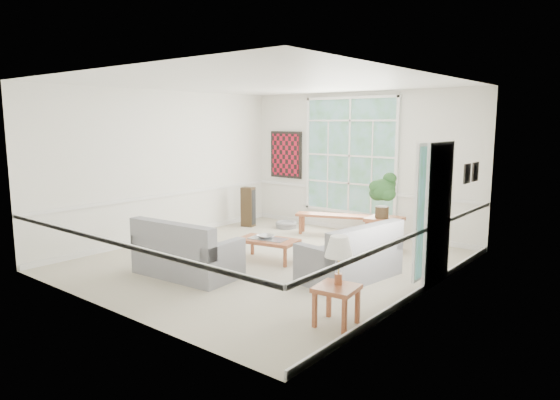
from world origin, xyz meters
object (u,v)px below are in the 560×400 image
object	(u,v)px
loveseat_right	(350,251)
side_table	(336,306)
coffee_table	(268,250)
loveseat_front	(187,247)
end_table	(384,233)

from	to	relation	value
loveseat_right	side_table	bearing A→B (deg)	-54.76
coffee_table	side_table	bearing A→B (deg)	-44.26
coffee_table	loveseat_right	bearing A→B (deg)	-9.29
loveseat_front	end_table	size ratio (longest dim) A/B	2.70
loveseat_front	coffee_table	world-z (taller)	loveseat_front
loveseat_right	loveseat_front	world-z (taller)	loveseat_front
side_table	end_table	bearing A→B (deg)	108.95
loveseat_right	end_table	world-z (taller)	loveseat_right
loveseat_front	side_table	xyz separation A→B (m)	(2.87, -0.20, -0.20)
loveseat_right	coffee_table	size ratio (longest dim) A/B	1.57
coffee_table	end_table	xyz separation A→B (m)	(1.19, 1.97, 0.11)
coffee_table	side_table	xyz separation A→B (m)	(2.42, -1.61, 0.05)
coffee_table	side_table	world-z (taller)	side_table
loveseat_right	coffee_table	bearing A→B (deg)	-169.78
loveseat_right	side_table	xyz separation A→B (m)	(0.82, -1.64, -0.19)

